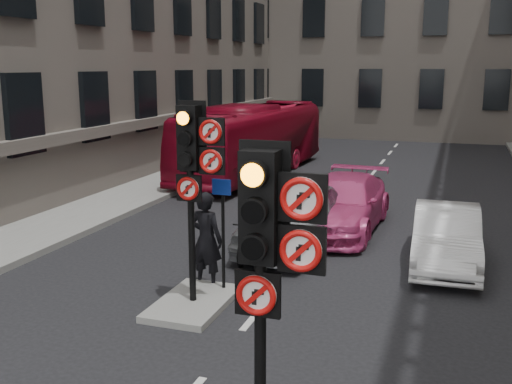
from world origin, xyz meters
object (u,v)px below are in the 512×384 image
Objects in this scene: car_silver at (296,216)px; info_sign at (223,218)px; motorcycle at (248,240)px; signal_near at (269,245)px; car_white at (446,236)px; bus_red at (253,140)px; car_pink at (342,204)px; motorcyclist at (206,240)px; signal_far at (194,159)px.

car_silver is 3.49m from info_sign.
motorcycle is 2.22m from info_sign.
motorcycle is at bearing 111.07° from signal_near.
car_white is 11.86m from bus_red.
motorcycle is at bearing -166.32° from car_white.
car_pink is (0.76, 1.89, -0.05)m from car_silver.
car_silver reaches higher than car_pink.
signal_near is 10.23m from car_pink.
signal_near is at bearing -71.67° from car_silver.
signal_near is 8.26m from car_white.
motorcyclist is at bearing -102.16° from car_silver.
car_white is 2.34× the size of motorcycle.
signal_near is 4.77m from signal_far.
bus_red is 12.76m from info_sign.
motorcyclist is (-1.74, -4.99, 0.25)m from car_pink.
bus_red is at bearing 104.62° from signal_far.
signal_near is 0.35× the size of bus_red.
car_white is at bearing -36.56° from car_pink.
signal_near is 2.14× the size of motorcycle.
car_white is (1.57, 7.87, -1.94)m from signal_near.
car_silver is 2.04m from car_pink.
car_silver is 1.60m from motorcycle.
signal_near reaches higher than motorcycle.
bus_red is 10.85m from motorcycle.
signal_far is 2.03m from motorcyclist.
car_silver is at bearing -109.89° from car_pink.
car_silver is at bearing 79.74° from signal_far.
info_sign is (0.20, -1.98, 0.99)m from motorcycle.
signal_far reaches higher than car_silver.
signal_far is at bearing -105.98° from info_sign.
car_white is 4.32m from motorcycle.
signal_near is at bearing -72.34° from motorcycle.
motorcycle is at bearing -88.49° from motorcyclist.
signal_far is 0.80× the size of car_silver.
bus_red is (-5.99, 16.98, -1.18)m from signal_near.
signal_near is 1.00× the size of signal_far.
info_sign is at bearing 116.72° from signal_near.
info_sign is at bearing -101.77° from car_pink.
signal_near reaches higher than bus_red.
car_pink is at bearing 139.58° from car_white.
bus_red reaches higher than car_silver.
signal_far is 0.91× the size of car_white.
signal_near is at bearing 129.56° from motorcyclist.
motorcyclist is 0.90× the size of info_sign.
car_white is 3.42m from car_pink.
bus_red is (-4.13, 8.87, 0.65)m from car_silver.
car_pink is 2.55× the size of motorcyclist.
motorcycle is 0.79× the size of info_sign.
motorcyclist is at bearing 119.57° from signal_near.
car_white is at bearing -137.04° from motorcyclist.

